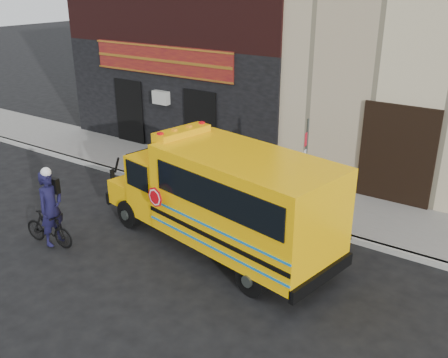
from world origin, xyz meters
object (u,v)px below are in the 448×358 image
object	(u,v)px
cyclist	(51,210)
sign_pole	(305,165)
school_bus	(225,197)
bicycle	(49,228)

from	to	relation	value
cyclist	sign_pole	bearing A→B (deg)	-48.05
school_bus	cyclist	distance (m)	4.50
bicycle	cyclist	bearing A→B (deg)	-64.51
school_bus	sign_pole	world-z (taller)	sign_pole
school_bus	cyclist	size ratio (longest dim) A/B	3.58
sign_pole	cyclist	xyz separation A→B (m)	(-4.68, -5.06, -0.65)
school_bus	bicycle	bearing A→B (deg)	-149.68
sign_pole	school_bus	bearing A→B (deg)	-106.27
school_bus	bicycle	xyz separation A→B (m)	(-3.98, -2.33, -1.04)
school_bus	sign_pole	xyz separation A→B (m)	(0.82, 2.80, 0.14)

